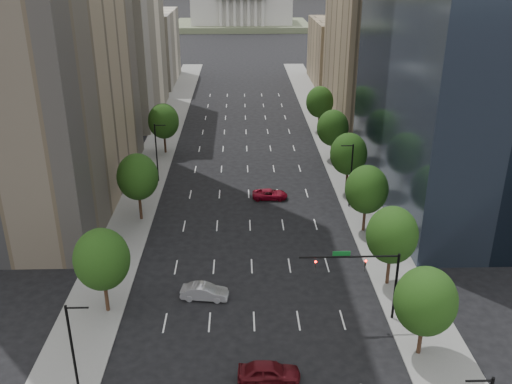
{
  "coord_description": "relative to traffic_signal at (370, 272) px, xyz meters",
  "views": [
    {
      "loc": [
        -1.07,
        -13.02,
        31.76
      ],
      "look_at": [
        0.53,
        42.07,
        8.0
      ],
      "focal_mm": 39.06,
      "sensor_mm": 36.0,
      "label": 1
    }
  ],
  "objects": [
    {
      "name": "traffic_signal",
      "position": [
        0.0,
        0.0,
        0.0
      ],
      "size": [
        9.12,
        0.4,
        7.38
      ],
      "color": "black",
      "rests_on": "ground"
    },
    {
      "name": "midrise_cream_left",
      "position": [
        -35.53,
        73.0,
        12.33
      ],
      "size": [
        14.0,
        30.0,
        35.0
      ],
      "primitive_type": "cube",
      "color": "beige",
      "rests_on": "ground"
    },
    {
      "name": "tree_right_0",
      "position": [
        3.47,
        -5.0,
        0.22
      ],
      "size": [
        5.2,
        5.2,
        8.39
      ],
      "color": "#382316",
      "rests_on": "ground"
    },
    {
      "name": "foothills",
      "position": [
        24.14,
        569.4,
        -42.95
      ],
      "size": [
        720.0,
        413.0,
        263.0
      ],
      "color": "brown",
      "rests_on": "ground"
    },
    {
      "name": "streetlight_ls",
      "position": [
        -23.96,
        -10.0,
        -0.33
      ],
      "size": [
        1.7,
        0.2,
        9.0
      ],
      "color": "black",
      "rests_on": "ground"
    },
    {
      "name": "car_red_far",
      "position": [
        -7.57,
        28.2,
        -4.49
      ],
      "size": [
        4.99,
        2.43,
        1.36
      ],
      "primitive_type": "imported",
      "rotation": [
        0.0,
        0.0,
        1.54
      ],
      "color": "maroon",
      "rests_on": "ground"
    },
    {
      "name": "tree_right_1",
      "position": [
        3.47,
        6.0,
        0.58
      ],
      "size": [
        5.2,
        5.2,
        8.75
      ],
      "color": "#382316",
      "rests_on": "ground"
    },
    {
      "name": "streetlight_rn",
      "position": [
        2.91,
        25.0,
        -0.33
      ],
      "size": [
        1.7,
        0.2,
        9.0
      ],
      "color": "black",
      "rests_on": "ground"
    },
    {
      "name": "sidewalk_left",
      "position": [
        -26.03,
        30.0,
        -5.1
      ],
      "size": [
        6.0,
        200.0,
        0.15
      ],
      "primitive_type": "cube",
      "color": "slate",
      "rests_on": "ground"
    },
    {
      "name": "tree_left_0",
      "position": [
        -24.53,
        2.0,
        0.58
      ],
      "size": [
        5.2,
        5.2,
        8.75
      ],
      "color": "#382316",
      "rests_on": "ground"
    },
    {
      "name": "tree_left_2",
      "position": [
        -24.53,
        48.0,
        0.5
      ],
      "size": [
        5.2,
        5.2,
        8.68
      ],
      "color": "#382316",
      "rests_on": "ground"
    },
    {
      "name": "tree_right_3",
      "position": [
        3.47,
        30.0,
        0.72
      ],
      "size": [
        5.2,
        5.2,
        8.89
      ],
      "color": "#382316",
      "rests_on": "ground"
    },
    {
      "name": "streetlight_ln",
      "position": [
        -23.96,
        35.0,
        -0.33
      ],
      "size": [
        1.7,
        0.2,
        9.0
      ],
      "color": "black",
      "rests_on": "ground"
    },
    {
      "name": "filler_left",
      "position": [
        -35.53,
        106.0,
        3.83
      ],
      "size": [
        14.0,
        26.0,
        18.0
      ],
      "primitive_type": "cube",
      "color": "beige",
      "rests_on": "ground"
    },
    {
      "name": "tree_left_1",
      "position": [
        -24.53,
        22.0,
        0.79
      ],
      "size": [
        5.2,
        5.2,
        8.97
      ],
      "color": "#382316",
      "rests_on": "ground"
    },
    {
      "name": "filler_right",
      "position": [
        14.47,
        103.0,
        2.83
      ],
      "size": [
        14.0,
        26.0,
        16.0
      ],
      "primitive_type": "cube",
      "color": "#8C7759",
      "rests_on": "ground"
    },
    {
      "name": "tree_right_2",
      "position": [
        3.47,
        18.0,
        0.43
      ],
      "size": [
        5.2,
        5.2,
        8.61
      ],
      "color": "#382316",
      "rests_on": "ground"
    },
    {
      "name": "car_maroon",
      "position": [
        -9.53,
        -7.86,
        -4.31
      ],
      "size": [
        5.1,
        2.17,
        1.72
      ],
      "primitive_type": "imported",
      "rotation": [
        0.0,
        0.0,
        1.54
      ],
      "color": "#4B0C12",
      "rests_on": "ground"
    },
    {
      "name": "capitol",
      "position": [
        -10.53,
        219.71,
        3.4
      ],
      "size": [
        60.0,
        40.0,
        35.2
      ],
      "color": "#596647",
      "rests_on": "ground"
    },
    {
      "name": "sidewalk_right",
      "position": [
        4.97,
        30.0,
        -5.1
      ],
      "size": [
        6.0,
        200.0,
        0.15
      ],
      "primitive_type": "cube",
      "color": "slate",
      "rests_on": "ground"
    },
    {
      "name": "parking_tan_right",
      "position": [
        14.47,
        70.0,
        9.83
      ],
      "size": [
        14.0,
        30.0,
        30.0
      ],
      "primitive_type": "cube",
      "color": "#8C7759",
      "rests_on": "ground"
    },
    {
      "name": "car_silver",
      "position": [
        -15.35,
        3.9,
        -4.39
      ],
      "size": [
        4.89,
        2.22,
        1.56
      ],
      "primitive_type": "imported",
      "rotation": [
        0.0,
        0.0,
        1.45
      ],
      "color": "#A6A6AB",
      "rests_on": "ground"
    },
    {
      "name": "tree_right_5",
      "position": [
        3.47,
        60.0,
        0.58
      ],
      "size": [
        5.2,
        5.2,
        8.75
      ],
      "color": "#382316",
      "rests_on": "ground"
    },
    {
      "name": "tree_right_4",
      "position": [
        3.47,
        44.0,
        0.29
      ],
      "size": [
        5.2,
        5.2,
        8.46
      ],
      "color": "#382316",
      "rests_on": "ground"
    }
  ]
}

